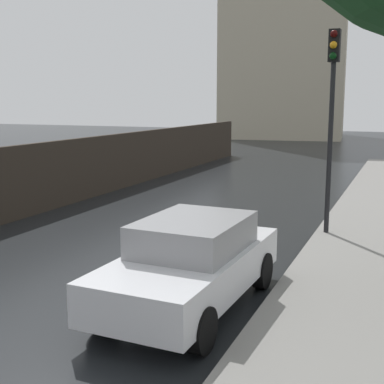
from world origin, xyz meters
The scene contains 3 objects.
car_white_near_kerb centered at (2.86, 6.60, 0.77)m, with size 1.94×4.25×1.49m.
traffic_light centered at (4.26, 12.01, 3.50)m, with size 0.26×0.39×4.91m.
distant_tower centered at (-5.03, 48.42, 11.71)m, with size 11.70×11.23×28.11m.
Camera 1 is at (6.04, -1.01, 3.39)m, focal length 48.90 mm.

